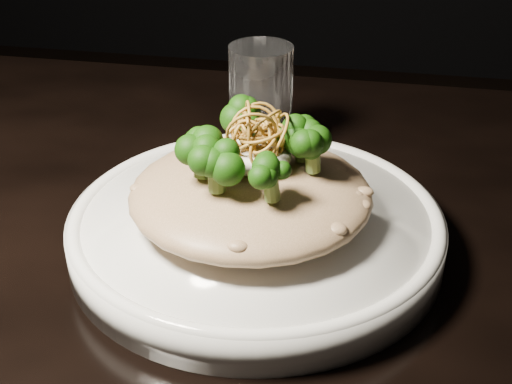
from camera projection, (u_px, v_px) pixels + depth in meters
table at (235, 304)px, 0.69m from camera, size 1.10×0.80×0.75m
plate at (256, 230)px, 0.62m from camera, size 0.32×0.32×0.03m
risotto at (251, 194)px, 0.59m from camera, size 0.20×0.20×0.04m
broccoli at (256, 139)px, 0.57m from camera, size 0.16×0.16×0.06m
cheese at (254, 156)px, 0.58m from camera, size 0.06×0.06×0.02m
shallots at (258, 127)px, 0.57m from camera, size 0.06×0.06×0.04m
drinking_glass at (261, 101)px, 0.76m from camera, size 0.07×0.07×0.12m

